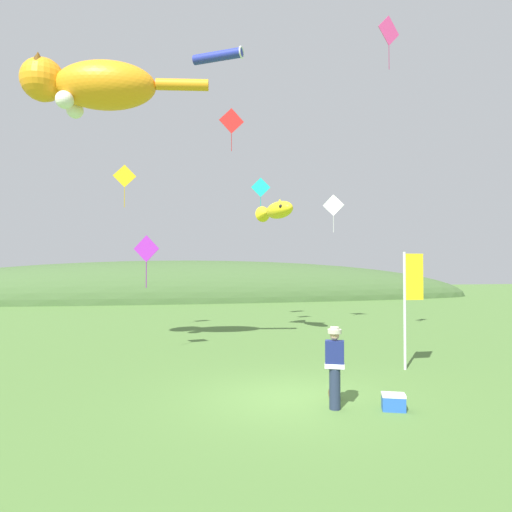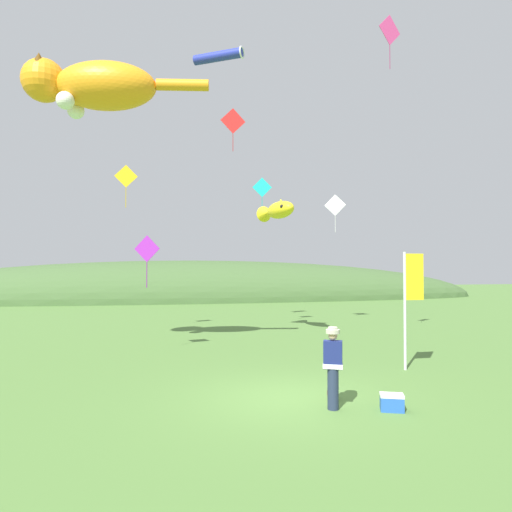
{
  "view_description": "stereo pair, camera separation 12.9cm",
  "coord_description": "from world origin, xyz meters",
  "px_view_note": "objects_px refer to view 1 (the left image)",
  "views": [
    {
      "loc": [
        -3.09,
        -10.31,
        3.08
      ],
      "look_at": [
        0.0,
        4.0,
        3.43
      ],
      "focal_mm": 32.0,
      "sensor_mm": 36.0,
      "label": 1
    },
    {
      "loc": [
        -2.96,
        -10.33,
        3.08
      ],
      "look_at": [
        0.0,
        4.0,
        3.43
      ],
      "focal_mm": 32.0,
      "sensor_mm": 36.0,
      "label": 2
    }
  ],
  "objects_px": {
    "kite_diamond_teal": "(261,188)",
    "kite_diamond_white": "(333,206)",
    "kite_diamond_gold": "(125,177)",
    "kite_fish_windsock": "(276,211)",
    "kite_diamond_violet": "(146,249)",
    "festival_banner_pole": "(410,293)",
    "festival_attendant": "(335,365)",
    "kite_spool": "(334,394)",
    "picnic_cooler": "(394,402)",
    "kite_tube_streamer": "(219,56)",
    "kite_diamond_pink": "(389,31)",
    "kite_giant_cat": "(92,86)",
    "kite_diamond_red": "(231,121)"
  },
  "relations": [
    {
      "from": "kite_diamond_pink",
      "to": "kite_diamond_white",
      "type": "distance_m",
      "value": 9.6
    },
    {
      "from": "festival_banner_pole",
      "to": "kite_diamond_teal",
      "type": "xyz_separation_m",
      "value": [
        -2.46,
        9.52,
        4.71
      ]
    },
    {
      "from": "kite_diamond_pink",
      "to": "kite_diamond_teal",
      "type": "height_order",
      "value": "kite_diamond_pink"
    },
    {
      "from": "kite_diamond_white",
      "to": "kite_diamond_pink",
      "type": "bearing_deg",
      "value": -96.56
    },
    {
      "from": "kite_diamond_white",
      "to": "kite_diamond_gold",
      "type": "height_order",
      "value": "kite_diamond_gold"
    },
    {
      "from": "festival_attendant",
      "to": "kite_diamond_violet",
      "type": "xyz_separation_m",
      "value": [
        -4.16,
        7.19,
        2.74
      ]
    },
    {
      "from": "kite_fish_windsock",
      "to": "kite_diamond_pink",
      "type": "distance_m",
      "value": 8.26
    },
    {
      "from": "kite_spool",
      "to": "kite_diamond_teal",
      "type": "height_order",
      "value": "kite_diamond_teal"
    },
    {
      "from": "kite_spool",
      "to": "kite_diamond_violet",
      "type": "height_order",
      "value": "kite_diamond_violet"
    },
    {
      "from": "festival_banner_pole",
      "to": "kite_diamond_violet",
      "type": "bearing_deg",
      "value": 152.64
    },
    {
      "from": "kite_diamond_pink",
      "to": "picnic_cooler",
      "type": "bearing_deg",
      "value": -118.29
    },
    {
      "from": "kite_spool",
      "to": "kite_diamond_white",
      "type": "xyz_separation_m",
      "value": [
        5.3,
        13.2,
        6.29
      ]
    },
    {
      "from": "festival_attendant",
      "to": "kite_spool",
      "type": "xyz_separation_m",
      "value": [
        0.25,
        0.7,
        -0.83
      ]
    },
    {
      "from": "kite_diamond_white",
      "to": "kite_diamond_gold",
      "type": "relative_size",
      "value": 1.07
    },
    {
      "from": "kite_spool",
      "to": "festival_banner_pole",
      "type": "distance_m",
      "value": 4.73
    },
    {
      "from": "kite_tube_streamer",
      "to": "kite_diamond_white",
      "type": "distance_m",
      "value": 10.85
    },
    {
      "from": "kite_diamond_violet",
      "to": "kite_diamond_pink",
      "type": "bearing_deg",
      "value": -7.12
    },
    {
      "from": "festival_banner_pole",
      "to": "picnic_cooler",
      "type": "bearing_deg",
      "value": -125.45
    },
    {
      "from": "picnic_cooler",
      "to": "festival_banner_pole",
      "type": "distance_m",
      "value": 4.77
    },
    {
      "from": "kite_spool",
      "to": "picnic_cooler",
      "type": "distance_m",
      "value": 1.41
    },
    {
      "from": "kite_tube_streamer",
      "to": "kite_diamond_gold",
      "type": "relative_size",
      "value": 0.96
    },
    {
      "from": "kite_tube_streamer",
      "to": "kite_diamond_white",
      "type": "xyz_separation_m",
      "value": [
        7.19,
        6.85,
        -4.38
      ]
    },
    {
      "from": "picnic_cooler",
      "to": "kite_diamond_red",
      "type": "bearing_deg",
      "value": 95.46
    },
    {
      "from": "festival_banner_pole",
      "to": "festival_attendant",
      "type": "bearing_deg",
      "value": -139.56
    },
    {
      "from": "kite_tube_streamer",
      "to": "kite_diamond_pink",
      "type": "bearing_deg",
      "value": -8.72
    },
    {
      "from": "kite_spool",
      "to": "kite_diamond_gold",
      "type": "bearing_deg",
      "value": 116.5
    },
    {
      "from": "picnic_cooler",
      "to": "kite_tube_streamer",
      "type": "distance_m",
      "value": 13.24
    },
    {
      "from": "kite_diamond_teal",
      "to": "kite_diamond_gold",
      "type": "bearing_deg",
      "value": -171.72
    },
    {
      "from": "kite_fish_windsock",
      "to": "kite_tube_streamer",
      "type": "relative_size",
      "value": 1.58
    },
    {
      "from": "festival_attendant",
      "to": "kite_fish_windsock",
      "type": "distance_m",
      "value": 11.34
    },
    {
      "from": "picnic_cooler",
      "to": "kite_tube_streamer",
      "type": "relative_size",
      "value": 0.31
    },
    {
      "from": "kite_diamond_pink",
      "to": "kite_diamond_violet",
      "type": "relative_size",
      "value": 1.11
    },
    {
      "from": "kite_diamond_teal",
      "to": "picnic_cooler",
      "type": "bearing_deg",
      "value": -90.1
    },
    {
      "from": "kite_spool",
      "to": "kite_diamond_teal",
      "type": "distance_m",
      "value": 13.82
    },
    {
      "from": "kite_fish_windsock",
      "to": "kite_diamond_violet",
      "type": "bearing_deg",
      "value": -151.01
    },
    {
      "from": "kite_giant_cat",
      "to": "kite_diamond_red",
      "type": "distance_m",
      "value": 9.07
    },
    {
      "from": "festival_attendant",
      "to": "picnic_cooler",
      "type": "relative_size",
      "value": 3.08
    },
    {
      "from": "festival_banner_pole",
      "to": "kite_diamond_violet",
      "type": "xyz_separation_m",
      "value": [
        -7.83,
        4.05,
        1.4
      ]
    },
    {
      "from": "kite_diamond_violet",
      "to": "kite_diamond_gold",
      "type": "distance_m",
      "value": 5.77
    },
    {
      "from": "festival_banner_pole",
      "to": "kite_diamond_white",
      "type": "distance_m",
      "value": 11.68
    },
    {
      "from": "kite_giant_cat",
      "to": "kite_diamond_white",
      "type": "height_order",
      "value": "kite_giant_cat"
    },
    {
      "from": "kite_tube_streamer",
      "to": "kite_diamond_violet",
      "type": "height_order",
      "value": "kite_tube_streamer"
    },
    {
      "from": "kite_diamond_teal",
      "to": "kite_diamond_white",
      "type": "relative_size",
      "value": 0.91
    },
    {
      "from": "kite_spool",
      "to": "picnic_cooler",
      "type": "relative_size",
      "value": 0.44
    },
    {
      "from": "kite_tube_streamer",
      "to": "kite_diamond_pink",
      "type": "height_order",
      "value": "kite_diamond_pink"
    },
    {
      "from": "kite_diamond_red",
      "to": "kite_tube_streamer",
      "type": "bearing_deg",
      "value": -103.22
    },
    {
      "from": "festival_attendant",
      "to": "kite_diamond_violet",
      "type": "distance_m",
      "value": 8.74
    },
    {
      "from": "kite_giant_cat",
      "to": "kite_diamond_red",
      "type": "height_order",
      "value": "kite_diamond_red"
    },
    {
      "from": "festival_banner_pole",
      "to": "kite_spool",
      "type": "bearing_deg",
      "value": -144.55
    },
    {
      "from": "kite_diamond_white",
      "to": "kite_diamond_gold",
      "type": "distance_m",
      "value": 11.04
    }
  ]
}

